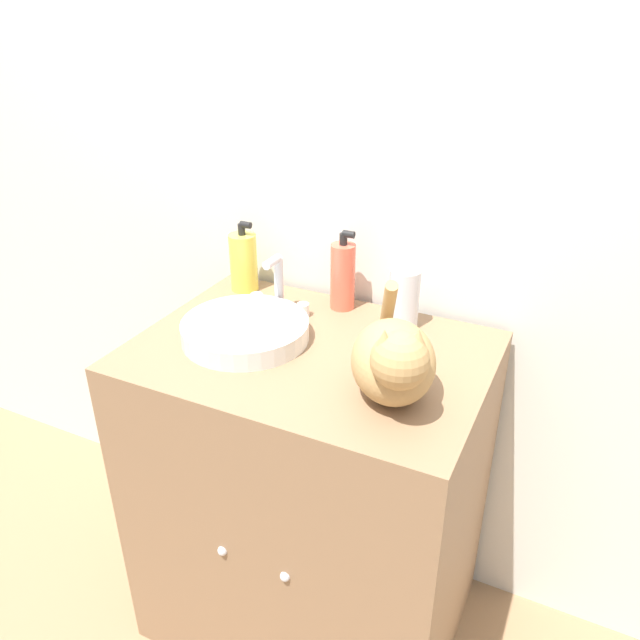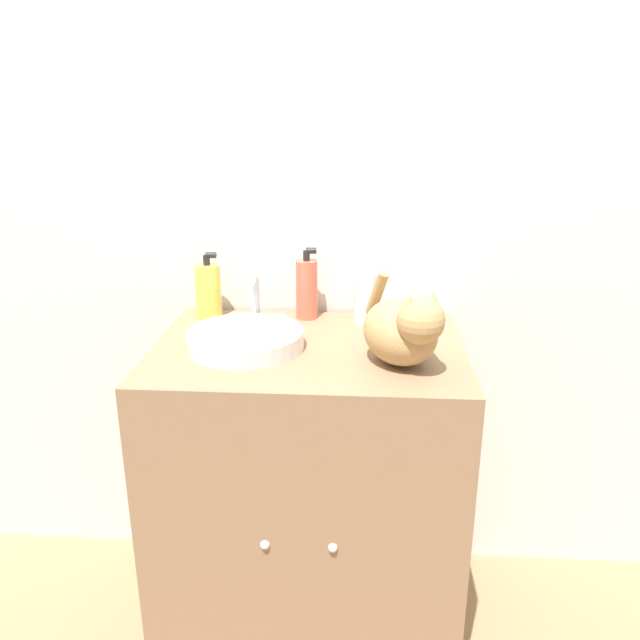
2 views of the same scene
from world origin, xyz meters
The scene contains 8 objects.
wall_back centered at (0.00, 0.63, 1.25)m, with size 6.00×0.05×2.50m.
vanity_cabinet centered at (0.00, 0.29, 0.45)m, with size 0.82×0.60×0.90m.
sink_basin centered at (-0.16, 0.27, 0.92)m, with size 0.30×0.30×0.05m.
faucet centered at (-0.16, 0.43, 0.96)m, with size 0.17×0.08×0.16m.
cat centered at (0.24, 0.18, 0.99)m, with size 0.25×0.32×0.21m.
soap_bottle centered at (-0.32, 0.52, 0.98)m, with size 0.08×0.08×0.20m.
spray_bottle centered at (0.15, 0.50, 0.99)m, with size 0.08×0.08×0.19m.
lotion_bottle centered at (-0.02, 0.53, 0.99)m, with size 0.06×0.06×0.21m.
Camera 2 is at (0.13, -1.24, 1.49)m, focal length 35.00 mm.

